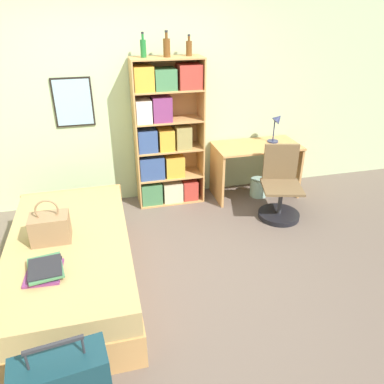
{
  "coord_description": "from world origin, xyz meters",
  "views": [
    {
      "loc": [
        -0.37,
        -2.91,
        2.38
      ],
      "look_at": [
        0.42,
        0.21,
        0.75
      ],
      "focal_mm": 35.0,
      "sensor_mm": 36.0,
      "label": 1
    }
  ],
  "objects_px": {
    "desk_chair": "(280,196)",
    "waste_bin": "(258,187)",
    "bottle_clear": "(189,48)",
    "desk_lamp": "(277,123)",
    "bookcase": "(165,138)",
    "desk": "(256,161)",
    "book_stack_on_bed": "(45,270)",
    "bed": "(72,263)",
    "bottle_green": "(143,48)",
    "handbag": "(50,228)",
    "bottle_brown": "(167,47)"
  },
  "relations": [
    {
      "from": "desk",
      "to": "desk_chair",
      "type": "relative_size",
      "value": 1.28
    },
    {
      "from": "desk_lamp",
      "to": "handbag",
      "type": "bearing_deg",
      "value": -153.0
    },
    {
      "from": "bottle_green",
      "to": "waste_bin",
      "type": "distance_m",
      "value": 2.33
    },
    {
      "from": "bottle_green",
      "to": "desk",
      "type": "height_order",
      "value": "bottle_green"
    },
    {
      "from": "bed",
      "to": "bookcase",
      "type": "relative_size",
      "value": 1.13
    },
    {
      "from": "bottle_green",
      "to": "desk_lamp",
      "type": "distance_m",
      "value": 1.95
    },
    {
      "from": "handbag",
      "to": "bottle_brown",
      "type": "height_order",
      "value": "bottle_brown"
    },
    {
      "from": "bookcase",
      "to": "desk_lamp",
      "type": "bearing_deg",
      "value": -1.67
    },
    {
      "from": "book_stack_on_bed",
      "to": "bottle_green",
      "type": "relative_size",
      "value": 1.39
    },
    {
      "from": "bottle_brown",
      "to": "waste_bin",
      "type": "distance_m",
      "value": 2.18
    },
    {
      "from": "desk_chair",
      "to": "book_stack_on_bed",
      "type": "bearing_deg",
      "value": -155.23
    },
    {
      "from": "desk_chair",
      "to": "waste_bin",
      "type": "xyz_separation_m",
      "value": [
        -0.03,
        0.56,
        -0.15
      ]
    },
    {
      "from": "desk",
      "to": "desk_lamp",
      "type": "xyz_separation_m",
      "value": [
        0.29,
        0.07,
        0.48
      ]
    },
    {
      "from": "bottle_clear",
      "to": "desk_chair",
      "type": "bearing_deg",
      "value": -38.69
    },
    {
      "from": "book_stack_on_bed",
      "to": "desk",
      "type": "relative_size",
      "value": 0.33
    },
    {
      "from": "bottle_brown",
      "to": "desk_lamp",
      "type": "bearing_deg",
      "value": -1.44
    },
    {
      "from": "bookcase",
      "to": "bottle_clear",
      "type": "relative_size",
      "value": 7.94
    },
    {
      "from": "bed",
      "to": "bottle_clear",
      "type": "height_order",
      "value": "bottle_clear"
    },
    {
      "from": "bottle_green",
      "to": "desk",
      "type": "relative_size",
      "value": 0.24
    },
    {
      "from": "bottle_green",
      "to": "waste_bin",
      "type": "relative_size",
      "value": 1.1
    },
    {
      "from": "desk_chair",
      "to": "desk",
      "type": "bearing_deg",
      "value": 96.77
    },
    {
      "from": "book_stack_on_bed",
      "to": "bottle_brown",
      "type": "xyz_separation_m",
      "value": [
        1.35,
        1.91,
        1.38
      ]
    },
    {
      "from": "bed",
      "to": "waste_bin",
      "type": "distance_m",
      "value": 2.73
    },
    {
      "from": "bottle_green",
      "to": "bookcase",
      "type": "bearing_deg",
      "value": -4.91
    },
    {
      "from": "bed",
      "to": "waste_bin",
      "type": "height_order",
      "value": "bed"
    },
    {
      "from": "bottle_clear",
      "to": "waste_bin",
      "type": "height_order",
      "value": "bottle_clear"
    },
    {
      "from": "desk_lamp",
      "to": "desk_chair",
      "type": "relative_size",
      "value": 0.45
    },
    {
      "from": "bed",
      "to": "desk_chair",
      "type": "relative_size",
      "value": 2.36
    },
    {
      "from": "desk_lamp",
      "to": "book_stack_on_bed",
      "type": "bearing_deg",
      "value": -146.09
    },
    {
      "from": "desk_chair",
      "to": "waste_bin",
      "type": "relative_size",
      "value": 3.61
    },
    {
      "from": "bottle_green",
      "to": "desk_chair",
      "type": "height_order",
      "value": "bottle_green"
    },
    {
      "from": "handbag",
      "to": "book_stack_on_bed",
      "type": "height_order",
      "value": "handbag"
    },
    {
      "from": "bed",
      "to": "bottle_green",
      "type": "height_order",
      "value": "bottle_green"
    },
    {
      "from": "bottle_brown",
      "to": "desk_lamp",
      "type": "relative_size",
      "value": 0.71
    },
    {
      "from": "book_stack_on_bed",
      "to": "bottle_clear",
      "type": "distance_m",
      "value": 2.88
    },
    {
      "from": "bed",
      "to": "desk_lamp",
      "type": "relative_size",
      "value": 5.22
    },
    {
      "from": "bottle_green",
      "to": "book_stack_on_bed",
      "type": "bearing_deg",
      "value": -119.45
    },
    {
      "from": "handbag",
      "to": "bottle_clear",
      "type": "bearing_deg",
      "value": 42.89
    },
    {
      "from": "book_stack_on_bed",
      "to": "waste_bin",
      "type": "relative_size",
      "value": 1.53
    },
    {
      "from": "bookcase",
      "to": "waste_bin",
      "type": "xyz_separation_m",
      "value": [
        1.25,
        -0.17,
        -0.76
      ]
    },
    {
      "from": "desk_chair",
      "to": "bottle_green",
      "type": "bearing_deg",
      "value": 153.25
    },
    {
      "from": "bed",
      "to": "bottle_brown",
      "type": "bearing_deg",
      "value": 50.45
    },
    {
      "from": "bottle_green",
      "to": "bottle_brown",
      "type": "distance_m",
      "value": 0.26
    },
    {
      "from": "bottle_clear",
      "to": "desk_lamp",
      "type": "relative_size",
      "value": 0.58
    },
    {
      "from": "bed",
      "to": "handbag",
      "type": "height_order",
      "value": "handbag"
    },
    {
      "from": "bottle_green",
      "to": "bottle_clear",
      "type": "distance_m",
      "value": 0.53
    },
    {
      "from": "bottle_brown",
      "to": "desk",
      "type": "bearing_deg",
      "value": -5.09
    },
    {
      "from": "bookcase",
      "to": "bottle_green",
      "type": "distance_m",
      "value": 1.07
    },
    {
      "from": "bottle_green",
      "to": "desk_chair",
      "type": "xyz_separation_m",
      "value": [
        1.48,
        -0.75,
        -1.67
      ]
    },
    {
      "from": "desk",
      "to": "waste_bin",
      "type": "height_order",
      "value": "desk"
    }
  ]
}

